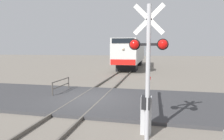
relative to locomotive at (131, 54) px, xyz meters
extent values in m
plane|color=slate|center=(0.00, -20.24, -2.15)|extent=(160.00, 160.00, 0.00)
cube|color=#59544C|center=(-0.72, -20.24, -2.07)|extent=(0.08, 80.00, 0.15)
cube|color=#59544C|center=(0.72, -20.24, -2.07)|extent=(0.08, 80.00, 0.15)
cube|color=#38383A|center=(0.00, -20.24, -2.07)|extent=(36.00, 5.95, 0.14)
cube|color=black|center=(0.00, -4.49, -1.62)|extent=(2.62, 3.20, 1.05)
cube|color=black|center=(0.00, 5.05, -1.62)|extent=(2.62, 3.20, 1.05)
cube|color=silver|center=(0.00, 0.28, 0.14)|extent=(3.09, 17.33, 2.47)
cube|color=silver|center=(0.00, -7.05, 1.73)|extent=(3.03, 2.67, 0.70)
cube|color=black|center=(0.00, -8.42, 1.73)|extent=(2.62, 0.06, 0.56)
cube|color=red|center=(0.00, -8.43, -0.75)|extent=(2.93, 0.08, 0.64)
sphere|color=#F2EACC|center=(0.00, -8.44, 0.82)|extent=(0.36, 0.36, 0.36)
cylinder|color=#ADADB2|center=(3.37, -24.40, -0.03)|extent=(0.14, 0.14, 4.24)
cube|color=white|center=(3.37, -24.40, 1.64)|extent=(0.95, 0.04, 0.95)
cube|color=white|center=(3.37, -24.40, 1.64)|extent=(0.95, 0.04, 0.95)
cube|color=black|center=(3.37, -24.40, 0.89)|extent=(1.04, 0.08, 0.08)
sphere|color=red|center=(2.95, -24.50, 0.89)|extent=(0.28, 0.28, 0.28)
sphere|color=red|center=(3.79, -24.50, 0.89)|extent=(0.28, 0.28, 0.28)
cylinder|color=black|center=(2.95, -24.38, 0.89)|extent=(0.34, 0.14, 0.34)
cylinder|color=black|center=(3.79, -24.38, 0.89)|extent=(0.34, 0.14, 0.34)
cube|color=silver|center=(3.33, -23.94, -1.50)|extent=(0.36, 0.36, 1.29)
cube|color=black|center=(3.33, -24.29, -0.96)|extent=(0.28, 0.36, 0.40)
cube|color=red|center=(3.33, -23.28, -0.96)|extent=(0.10, 0.92, 0.14)
cube|color=white|center=(3.33, -22.36, -0.96)|extent=(0.10, 0.92, 0.14)
cube|color=red|center=(3.33, -21.44, -0.96)|extent=(0.10, 0.92, 0.14)
cube|color=white|center=(3.33, -20.52, -0.96)|extent=(0.10, 0.92, 0.14)
cube|color=red|center=(3.33, -19.60, -0.96)|extent=(0.10, 0.92, 0.14)
sphere|color=red|center=(3.33, -22.33, -0.82)|extent=(0.14, 0.14, 0.14)
sphere|color=red|center=(3.33, -19.71, -0.82)|extent=(0.14, 0.14, 0.14)
cylinder|color=#4C4742|center=(-2.33, -20.20, -1.67)|extent=(0.08, 0.08, 0.95)
cylinder|color=#4C4742|center=(-2.33, -17.99, -1.67)|extent=(0.08, 0.08, 0.95)
cylinder|color=#4C4742|center=(-2.33, -19.09, -1.24)|extent=(0.06, 2.21, 0.06)
cylinder|color=#4C4742|center=(-2.33, -19.09, -1.62)|extent=(0.06, 2.21, 0.06)
camera|label=1|loc=(3.55, -30.41, 0.74)|focal=30.81mm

